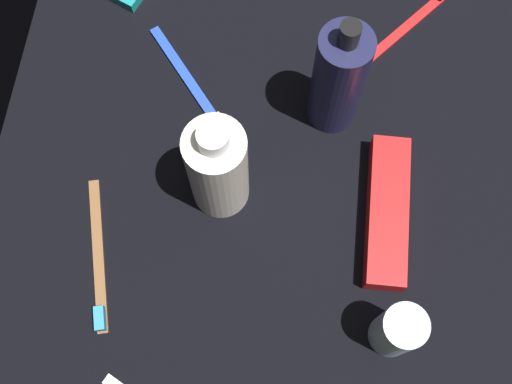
{
  "coord_description": "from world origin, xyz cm",
  "views": [
    {
      "loc": [
        23.46,
        3.09,
        74.21
      ],
      "look_at": [
        0.0,
        0.0,
        3.0
      ],
      "focal_mm": 46.4,
      "sensor_mm": 36.0,
      "label": 1
    }
  ],
  "objects_px": {
    "toothpaste_box_red": "(387,214)",
    "deodorant_stick": "(397,331)",
    "toothbrush_blue": "(194,87)",
    "toothbrush_brown": "(98,263)",
    "toothbrush_red": "(412,22)",
    "bodywash_bottle": "(218,169)",
    "lotion_bottle": "(338,79)"
  },
  "relations": [
    {
      "from": "toothbrush_blue",
      "to": "toothbrush_brown",
      "type": "xyz_separation_m",
      "value": [
        0.23,
        -0.07,
        0.0
      ]
    },
    {
      "from": "deodorant_stick",
      "to": "toothbrush_red",
      "type": "distance_m",
      "value": 0.4
    },
    {
      "from": "lotion_bottle",
      "to": "toothpaste_box_red",
      "type": "height_order",
      "value": "lotion_bottle"
    },
    {
      "from": "bodywash_bottle",
      "to": "toothbrush_red",
      "type": "height_order",
      "value": "bodywash_bottle"
    },
    {
      "from": "lotion_bottle",
      "to": "deodorant_stick",
      "type": "relative_size",
      "value": 2.04
    },
    {
      "from": "deodorant_stick",
      "to": "toothbrush_brown",
      "type": "height_order",
      "value": "deodorant_stick"
    },
    {
      "from": "bodywash_bottle",
      "to": "toothbrush_red",
      "type": "bearing_deg",
      "value": 140.87
    },
    {
      "from": "lotion_bottle",
      "to": "toothpaste_box_red",
      "type": "relative_size",
      "value": 1.07
    },
    {
      "from": "toothbrush_blue",
      "to": "toothpaste_box_red",
      "type": "xyz_separation_m",
      "value": [
        0.14,
        0.25,
        0.01
      ]
    },
    {
      "from": "lotion_bottle",
      "to": "bodywash_bottle",
      "type": "bearing_deg",
      "value": -44.45
    },
    {
      "from": "toothbrush_blue",
      "to": "bodywash_bottle",
      "type": "bearing_deg",
      "value": 22.43
    },
    {
      "from": "bodywash_bottle",
      "to": "deodorant_stick",
      "type": "relative_size",
      "value": 1.83
    },
    {
      "from": "toothbrush_brown",
      "to": "toothbrush_red",
      "type": "xyz_separation_m",
      "value": [
        -0.36,
        0.33,
        0.0
      ]
    },
    {
      "from": "deodorant_stick",
      "to": "toothbrush_red",
      "type": "height_order",
      "value": "deodorant_stick"
    },
    {
      "from": "bodywash_bottle",
      "to": "toothbrush_blue",
      "type": "bearing_deg",
      "value": -157.57
    },
    {
      "from": "bodywash_bottle",
      "to": "toothbrush_red",
      "type": "distance_m",
      "value": 0.34
    },
    {
      "from": "deodorant_stick",
      "to": "toothpaste_box_red",
      "type": "relative_size",
      "value": 0.53
    },
    {
      "from": "lotion_bottle",
      "to": "bodywash_bottle",
      "type": "height_order",
      "value": "lotion_bottle"
    },
    {
      "from": "bodywash_bottle",
      "to": "toothbrush_brown",
      "type": "xyz_separation_m",
      "value": [
        0.11,
        -0.13,
        -0.07
      ]
    },
    {
      "from": "lotion_bottle",
      "to": "toothpaste_box_red",
      "type": "distance_m",
      "value": 0.16
    },
    {
      "from": "bodywash_bottle",
      "to": "deodorant_stick",
      "type": "distance_m",
      "value": 0.25
    },
    {
      "from": "toothpaste_box_red",
      "to": "deodorant_stick",
      "type": "bearing_deg",
      "value": 4.37
    },
    {
      "from": "bodywash_bottle",
      "to": "toothbrush_brown",
      "type": "distance_m",
      "value": 0.18
    },
    {
      "from": "lotion_bottle",
      "to": "deodorant_stick",
      "type": "height_order",
      "value": "lotion_bottle"
    },
    {
      "from": "toothbrush_blue",
      "to": "lotion_bottle",
      "type": "bearing_deg",
      "value": 87.47
    },
    {
      "from": "toothbrush_blue",
      "to": "toothbrush_red",
      "type": "height_order",
      "value": "same"
    },
    {
      "from": "toothbrush_blue",
      "to": "toothbrush_brown",
      "type": "height_order",
      "value": "same"
    },
    {
      "from": "lotion_bottle",
      "to": "toothbrush_brown",
      "type": "height_order",
      "value": "lotion_bottle"
    },
    {
      "from": "bodywash_bottle",
      "to": "toothbrush_brown",
      "type": "height_order",
      "value": "bodywash_bottle"
    },
    {
      "from": "deodorant_stick",
      "to": "toothbrush_red",
      "type": "relative_size",
      "value": 0.64
    },
    {
      "from": "lotion_bottle",
      "to": "deodorant_stick",
      "type": "bearing_deg",
      "value": 18.91
    },
    {
      "from": "toothbrush_blue",
      "to": "toothpaste_box_red",
      "type": "bearing_deg",
      "value": 61.14
    }
  ]
}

